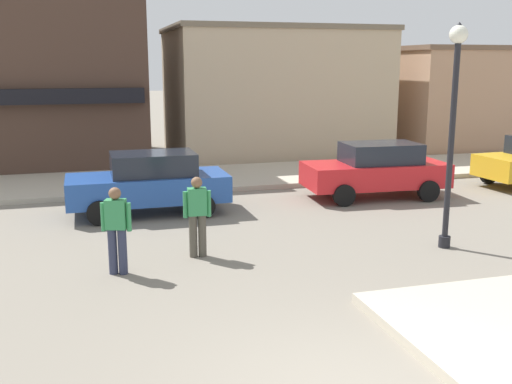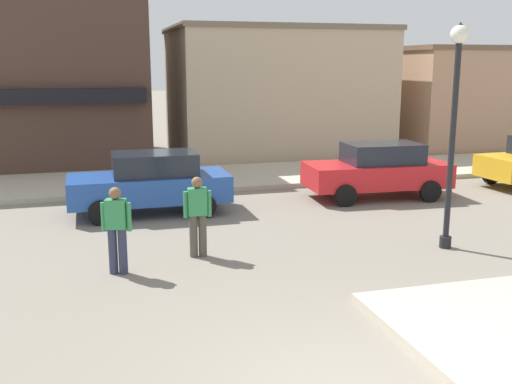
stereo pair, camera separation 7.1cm
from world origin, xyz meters
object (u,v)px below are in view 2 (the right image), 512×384
parked_car_second (378,170)px  pedestrian_crossing_far (117,228)px  lamp_post (455,105)px  parked_car_nearest (151,182)px  pedestrian_crossing_near (198,214)px

parked_car_second → pedestrian_crossing_far: 8.71m
lamp_post → parked_car_nearest: 7.55m
parked_car_nearest → pedestrian_crossing_far: 4.50m
pedestrian_crossing_near → parked_car_second: bearing=33.7°
pedestrian_crossing_far → parked_car_second: bearing=31.1°
lamp_post → pedestrian_crossing_far: 6.96m
lamp_post → parked_car_nearest: lamp_post is taller
lamp_post → parked_car_second: (0.82, 4.72, -2.15)m
pedestrian_crossing_near → pedestrian_crossing_far: size_ratio=1.00×
parked_car_nearest → parked_car_second: 6.41m
parked_car_nearest → pedestrian_crossing_far: bearing=-103.5°
parked_car_second → pedestrian_crossing_near: size_ratio=2.54×
lamp_post → pedestrian_crossing_far: (-6.63, 0.23, -2.09)m
lamp_post → pedestrian_crossing_near: lamp_post is taller
parked_car_nearest → pedestrian_crossing_near: (0.53, -3.80, 0.06)m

